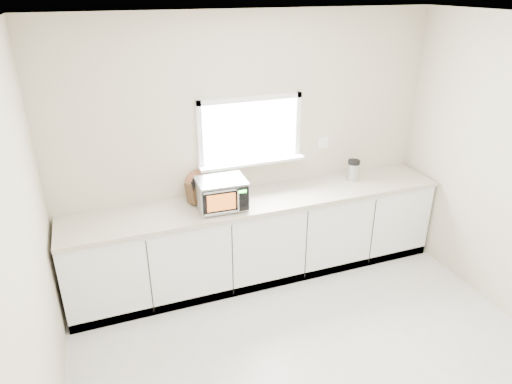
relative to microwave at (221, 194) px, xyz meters
name	(u,v)px	position (x,y,z in m)	size (l,w,h in m)	color
back_wall	(250,148)	(0.43, 0.38, 0.29)	(4.00, 0.17, 2.70)	beige
cabinets	(260,239)	(0.43, 0.08, -0.63)	(3.92, 0.60, 0.88)	white
countertop	(260,200)	(0.43, 0.07, -0.17)	(3.92, 0.64, 0.04)	beige
microwave	(221,194)	(0.00, 0.00, 0.00)	(0.47, 0.40, 0.30)	black
knife_block	(193,193)	(-0.23, 0.19, -0.03)	(0.14, 0.21, 0.29)	#482E19
cutting_board	(199,184)	(-0.14, 0.32, -0.01)	(0.29, 0.29, 0.02)	#9B5A3C
coffee_grinder	(353,170)	(1.56, 0.16, -0.04)	(0.15, 0.15, 0.24)	#ADAFB4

